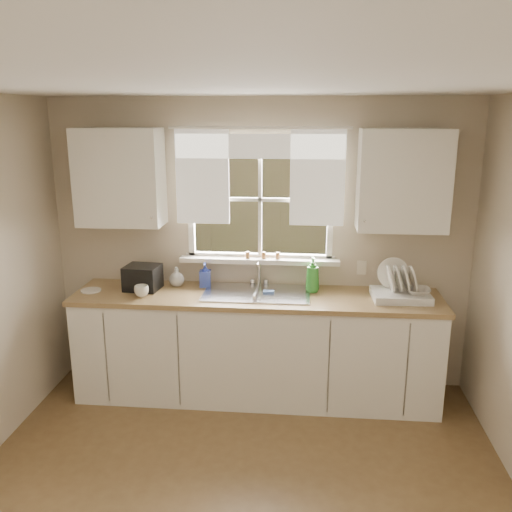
# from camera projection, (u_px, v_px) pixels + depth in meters

# --- Properties ---
(room_walls) EXTENTS (3.62, 4.02, 2.50)m
(room_walls) POSITION_uv_depth(u_px,v_px,m) (224.00, 346.00, 2.71)
(room_walls) COLOR beige
(room_walls) RESTS_ON ground
(ceiling) EXTENTS (3.60, 4.00, 0.02)m
(ceiling) POSITION_uv_depth(u_px,v_px,m) (222.00, 82.00, 2.45)
(ceiling) COLOR silver
(ceiling) RESTS_ON room_walls
(window) EXTENTS (1.38, 0.16, 1.06)m
(window) POSITION_uv_depth(u_px,v_px,m) (260.00, 219.00, 4.63)
(window) COLOR white
(window) RESTS_ON room_walls
(curtains) EXTENTS (1.50, 0.03, 0.81)m
(curtains) POSITION_uv_depth(u_px,v_px,m) (259.00, 167.00, 4.47)
(curtains) COLOR white
(curtains) RESTS_ON room_walls
(base_cabinets) EXTENTS (3.00, 0.62, 0.87)m
(base_cabinets) POSITION_uv_depth(u_px,v_px,m) (256.00, 348.00, 4.59)
(base_cabinets) COLOR white
(base_cabinets) RESTS_ON ground
(countertop) EXTENTS (3.04, 0.65, 0.04)m
(countertop) POSITION_uv_depth(u_px,v_px,m) (256.00, 297.00, 4.48)
(countertop) COLOR #98794C
(countertop) RESTS_ON base_cabinets
(upper_cabinet_left) EXTENTS (0.70, 0.33, 0.80)m
(upper_cabinet_left) POSITION_uv_depth(u_px,v_px,m) (120.00, 177.00, 4.47)
(upper_cabinet_left) COLOR white
(upper_cabinet_left) RESTS_ON room_walls
(upper_cabinet_right) EXTENTS (0.70, 0.33, 0.80)m
(upper_cabinet_right) POSITION_uv_depth(u_px,v_px,m) (403.00, 180.00, 4.27)
(upper_cabinet_right) COLOR white
(upper_cabinet_right) RESTS_ON room_walls
(wall_outlet) EXTENTS (0.08, 0.01, 0.12)m
(wall_outlet) POSITION_uv_depth(u_px,v_px,m) (362.00, 268.00, 4.64)
(wall_outlet) COLOR beige
(wall_outlet) RESTS_ON room_walls
(sill_jars) EXTENTS (0.30, 0.04, 0.06)m
(sill_jars) POSITION_uv_depth(u_px,v_px,m) (263.00, 255.00, 4.65)
(sill_jars) COLOR brown
(sill_jars) RESTS_ON window
(backyard) EXTENTS (20.00, 10.00, 6.13)m
(backyard) POSITION_uv_depth(u_px,v_px,m) (320.00, 53.00, 10.25)
(backyard) COLOR #335421
(backyard) RESTS_ON ground
(sink) EXTENTS (0.88, 0.52, 0.40)m
(sink) POSITION_uv_depth(u_px,v_px,m) (257.00, 302.00, 4.52)
(sink) COLOR #B7B7BC
(sink) RESTS_ON countertop
(dish_rack) EXTENTS (0.47, 0.36, 0.31)m
(dish_rack) POSITION_uv_depth(u_px,v_px,m) (400.00, 290.00, 4.36)
(dish_rack) COLOR silver
(dish_rack) RESTS_ON countertop
(bowl) EXTENTS (0.21, 0.21, 0.05)m
(bowl) POSITION_uv_depth(u_px,v_px,m) (418.00, 291.00, 4.30)
(bowl) COLOR beige
(bowl) RESTS_ON dish_rack
(soap_bottle_a) EXTENTS (0.14, 0.14, 0.30)m
(soap_bottle_a) POSITION_uv_depth(u_px,v_px,m) (313.00, 275.00, 4.51)
(soap_bottle_a) COLOR #2D892C
(soap_bottle_a) RESTS_ON countertop
(soap_bottle_b) EXTENTS (0.11, 0.11, 0.21)m
(soap_bottle_b) POSITION_uv_depth(u_px,v_px,m) (205.00, 275.00, 4.66)
(soap_bottle_b) COLOR #2F44B2
(soap_bottle_b) RESTS_ON countertop
(soap_bottle_c) EXTENTS (0.15, 0.15, 0.17)m
(soap_bottle_c) POSITION_uv_depth(u_px,v_px,m) (177.00, 276.00, 4.69)
(soap_bottle_c) COLOR beige
(soap_bottle_c) RESTS_ON countertop
(saucer) EXTENTS (0.17, 0.17, 0.01)m
(saucer) POSITION_uv_depth(u_px,v_px,m) (91.00, 290.00, 4.56)
(saucer) COLOR white
(saucer) RESTS_ON countertop
(cup) EXTENTS (0.13, 0.13, 0.09)m
(cup) POSITION_uv_depth(u_px,v_px,m) (141.00, 291.00, 4.42)
(cup) COLOR silver
(cup) RESTS_ON countertop
(black_appliance) EXTENTS (0.30, 0.27, 0.21)m
(black_appliance) POSITION_uv_depth(u_px,v_px,m) (143.00, 277.00, 4.59)
(black_appliance) COLOR black
(black_appliance) RESTS_ON countertop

